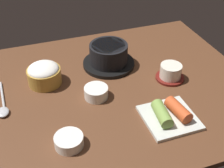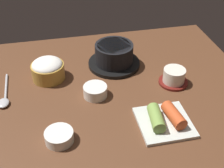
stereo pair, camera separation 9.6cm
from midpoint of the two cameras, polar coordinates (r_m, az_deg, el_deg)
The scene contains 8 objects.
dining_table at distance 99.19cm, azimuth -4.23°, elevation -1.52°, with size 100.00×76.00×2.00cm, color #56331E.
stone_pot at distance 108.09cm, azimuth -3.19°, elevation 5.33°, with size 18.78×18.78×8.43cm.
rice_bowl at distance 102.52cm, azimuth -15.46°, elevation 1.81°, with size 11.18×11.18×7.43cm.
tea_cup_with_saucer at distance 102.66cm, azimuth 8.51°, elevation 2.12°, with size 9.82×9.82×5.44cm.
banchan_cup_center at distance 94.42cm, azimuth -5.94°, elevation -1.66°, with size 7.59×7.59×3.63cm.
kimchi_plate at distance 87.20cm, azimuth 7.88°, elevation -5.93°, with size 14.91×14.91×4.65cm.
side_bowl_near at distance 80.98cm, azimuth -11.65°, elevation -10.71°, with size 7.76×7.76×3.11cm.
spoon at distance 98.13cm, azimuth -22.78°, elevation -4.16°, with size 3.60×18.17×1.35cm.
Camera 1 is at (-23.23, -74.23, 62.55)cm, focal length 47.94 mm.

